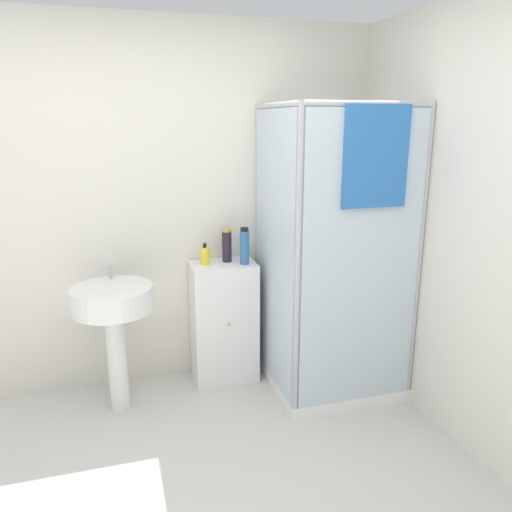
# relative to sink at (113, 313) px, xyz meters

# --- Properties ---
(wall_back) EXTENTS (6.40, 0.06, 2.50)m
(wall_back) POSITION_rel_sink_xyz_m (0.21, 0.40, 0.58)
(wall_back) COLOR silver
(wall_back) RESTS_ON ground_plane
(shower_enclosure) EXTENTS (0.85, 0.88, 1.95)m
(shower_enclosure) POSITION_rel_sink_xyz_m (1.40, -0.14, -0.12)
(shower_enclosure) COLOR white
(shower_enclosure) RESTS_ON ground_plane
(vanity_cabinet) EXTENTS (0.45, 0.32, 0.88)m
(vanity_cabinet) POSITION_rel_sink_xyz_m (0.76, 0.21, -0.23)
(vanity_cabinet) COLOR white
(vanity_cabinet) RESTS_ON ground_plane
(sink) EXTENTS (0.50, 0.50, 0.97)m
(sink) POSITION_rel_sink_xyz_m (0.00, 0.00, 0.00)
(sink) COLOR white
(sink) RESTS_ON ground_plane
(soap_dispenser) EXTENTS (0.06, 0.07, 0.15)m
(soap_dispenser) POSITION_rel_sink_xyz_m (0.63, 0.21, 0.27)
(soap_dispenser) COLOR yellow
(soap_dispenser) RESTS_ON vanity_cabinet
(shampoo_bottle_tall_black) EXTENTS (0.07, 0.07, 0.24)m
(shampoo_bottle_tall_black) POSITION_rel_sink_xyz_m (0.79, 0.24, 0.32)
(shampoo_bottle_tall_black) COLOR #281E33
(shampoo_bottle_tall_black) RESTS_ON vanity_cabinet
(shampoo_bottle_blue) EXTENTS (0.06, 0.06, 0.26)m
(shampoo_bottle_blue) POSITION_rel_sink_xyz_m (0.90, 0.15, 0.33)
(shampoo_bottle_blue) COLOR #2D66A3
(shampoo_bottle_blue) RESTS_ON vanity_cabinet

